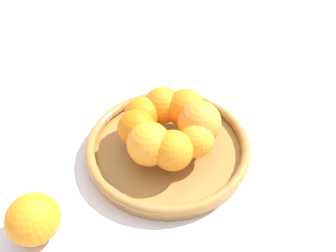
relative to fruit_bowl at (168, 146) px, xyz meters
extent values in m
plane|color=silver|center=(0.00, 0.00, -0.02)|extent=(4.00, 4.00, 0.00)
cylinder|color=#A57238|center=(0.00, 0.00, -0.01)|extent=(0.31, 0.31, 0.02)
torus|color=#A57238|center=(0.00, 0.00, 0.01)|extent=(0.32, 0.32, 0.02)
sphere|color=orange|center=(-0.02, 0.05, 0.06)|extent=(0.08, 0.08, 0.08)
sphere|color=orange|center=(-0.06, 0.02, 0.05)|extent=(0.07, 0.07, 0.07)
sphere|color=orange|center=(-0.06, -0.02, 0.05)|extent=(0.07, 0.07, 0.07)
sphere|color=orange|center=(-0.03, -0.05, 0.05)|extent=(0.07, 0.07, 0.07)
sphere|color=orange|center=(0.02, -0.05, 0.06)|extent=(0.08, 0.08, 0.08)
sphere|color=orange|center=(0.05, -0.03, 0.05)|extent=(0.07, 0.07, 0.07)
sphere|color=orange|center=(0.06, 0.02, 0.05)|extent=(0.06, 0.06, 0.06)
sphere|color=orange|center=(0.03, 0.05, 0.06)|extent=(0.08, 0.08, 0.08)
sphere|color=orange|center=(0.03, -0.27, 0.02)|extent=(0.08, 0.08, 0.08)
camera|label=1|loc=(0.37, -0.24, 0.47)|focal=35.00mm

